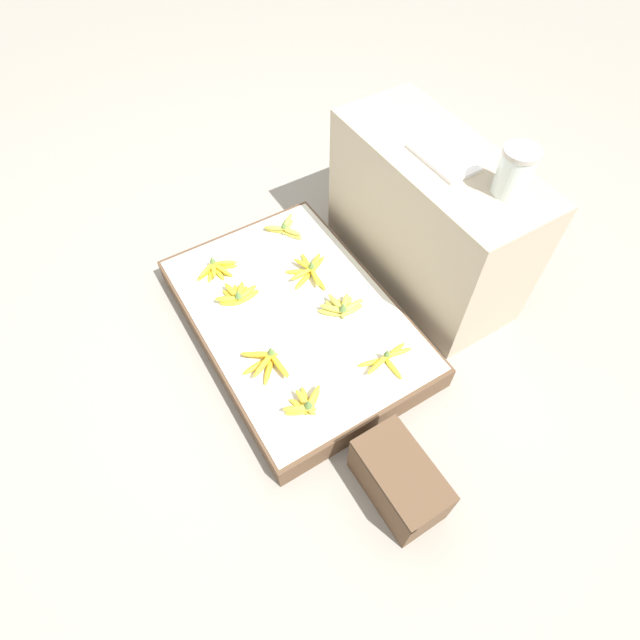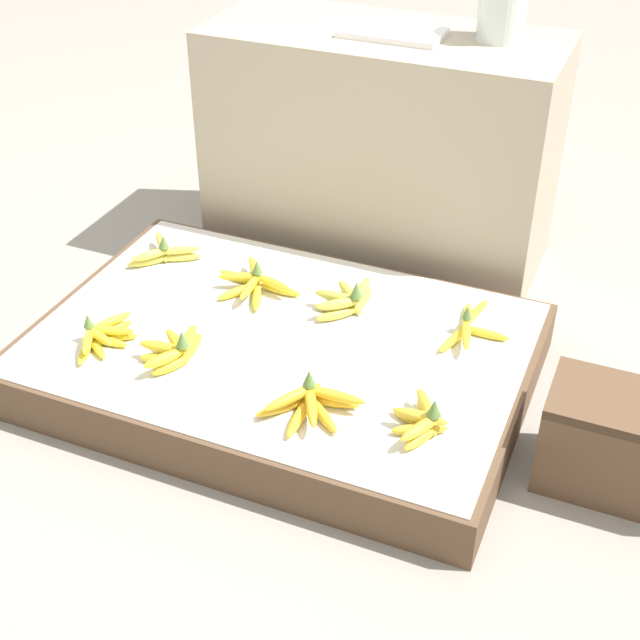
{
  "view_description": "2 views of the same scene",
  "coord_description": "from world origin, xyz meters",
  "px_view_note": "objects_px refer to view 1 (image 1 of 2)",
  "views": [
    {
      "loc": [
        1.26,
        -0.63,
        2.03
      ],
      "look_at": [
        0.11,
        0.07,
        0.15
      ],
      "focal_mm": 28.0,
      "sensor_mm": 36.0,
      "label": 1
    },
    {
      "loc": [
        0.83,
        -1.71,
        1.52
      ],
      "look_at": [
        0.11,
        0.01,
        0.21
      ],
      "focal_mm": 50.0,
      "sensor_mm": 36.0,
      "label": 2
    }
  ],
  "objects_px": {
    "banana_bunch_front_midleft": "(238,295)",
    "banana_bunch_front_midright": "(267,362)",
    "banana_bunch_middle_left": "(285,228)",
    "wooden_crate": "(399,480)",
    "banana_bunch_front_right": "(306,404)",
    "banana_bunch_front_left": "(217,269)",
    "banana_bunch_middle_right": "(387,359)",
    "banana_bunch_middle_midleft": "(309,270)",
    "glass_jar": "(515,171)",
    "banana_bunch_middle_midright": "(341,307)",
    "foam_tray_white": "(443,158)"
  },
  "relations": [
    {
      "from": "banana_bunch_middle_midleft",
      "to": "banana_bunch_middle_midright",
      "type": "height_order",
      "value": "banana_bunch_middle_midright"
    },
    {
      "from": "banana_bunch_front_left",
      "to": "glass_jar",
      "type": "bearing_deg",
      "value": 54.2
    },
    {
      "from": "banana_bunch_front_left",
      "to": "banana_bunch_middle_midright",
      "type": "distance_m",
      "value": 0.66
    },
    {
      "from": "banana_bunch_middle_midleft",
      "to": "banana_bunch_middle_right",
      "type": "bearing_deg",
      "value": 2.67
    },
    {
      "from": "banana_bunch_middle_left",
      "to": "banana_bunch_middle_right",
      "type": "xyz_separation_m",
      "value": [
        0.94,
        -0.01,
        -0.0
      ]
    },
    {
      "from": "banana_bunch_front_left",
      "to": "banana_bunch_front_midright",
      "type": "height_order",
      "value": "banana_bunch_front_midright"
    },
    {
      "from": "wooden_crate",
      "to": "banana_bunch_front_right",
      "type": "xyz_separation_m",
      "value": [
        -0.44,
        -0.15,
        0.04
      ]
    },
    {
      "from": "banana_bunch_front_left",
      "to": "banana_bunch_middle_right",
      "type": "height_order",
      "value": "banana_bunch_front_left"
    },
    {
      "from": "wooden_crate",
      "to": "banana_bunch_middle_midright",
      "type": "xyz_separation_m",
      "value": [
        -0.79,
        0.25,
        0.04
      ]
    },
    {
      "from": "banana_bunch_front_left",
      "to": "banana_bunch_front_midright",
      "type": "bearing_deg",
      "value": -3.67
    },
    {
      "from": "banana_bunch_front_midright",
      "to": "banana_bunch_front_right",
      "type": "bearing_deg",
      "value": 8.66
    },
    {
      "from": "banana_bunch_middle_left",
      "to": "banana_bunch_middle_midright",
      "type": "height_order",
      "value": "banana_bunch_middle_midright"
    },
    {
      "from": "banana_bunch_front_right",
      "to": "glass_jar",
      "type": "distance_m",
      "value": 1.22
    },
    {
      "from": "banana_bunch_front_right",
      "to": "banana_bunch_middle_right",
      "type": "relative_size",
      "value": 0.8
    },
    {
      "from": "banana_bunch_front_left",
      "to": "banana_bunch_front_midleft",
      "type": "bearing_deg",
      "value": 4.13
    },
    {
      "from": "wooden_crate",
      "to": "banana_bunch_middle_midleft",
      "type": "relative_size",
      "value": 1.41
    },
    {
      "from": "glass_jar",
      "to": "wooden_crate",
      "type": "bearing_deg",
      "value": -56.38
    },
    {
      "from": "banana_bunch_front_midleft",
      "to": "foam_tray_white",
      "type": "distance_m",
      "value": 1.11
    },
    {
      "from": "wooden_crate",
      "to": "banana_bunch_middle_midright",
      "type": "height_order",
      "value": "wooden_crate"
    },
    {
      "from": "banana_bunch_front_midleft",
      "to": "banana_bunch_middle_midleft",
      "type": "distance_m",
      "value": 0.37
    },
    {
      "from": "banana_bunch_front_right",
      "to": "banana_bunch_front_left",
      "type": "bearing_deg",
      "value": -179.91
    },
    {
      "from": "foam_tray_white",
      "to": "banana_bunch_front_right",
      "type": "bearing_deg",
      "value": -65.59
    },
    {
      "from": "banana_bunch_front_midright",
      "to": "banana_bunch_middle_midright",
      "type": "height_order",
      "value": "banana_bunch_middle_midright"
    },
    {
      "from": "banana_bunch_middle_midleft",
      "to": "banana_bunch_middle_midright",
      "type": "bearing_deg",
      "value": 2.05
    },
    {
      "from": "banana_bunch_front_midleft",
      "to": "banana_bunch_middle_right",
      "type": "bearing_deg",
      "value": 31.3
    },
    {
      "from": "banana_bunch_front_right",
      "to": "foam_tray_white",
      "type": "height_order",
      "value": "foam_tray_white"
    },
    {
      "from": "banana_bunch_front_midright",
      "to": "banana_bunch_middle_right",
      "type": "relative_size",
      "value": 0.97
    },
    {
      "from": "banana_bunch_front_midleft",
      "to": "banana_bunch_front_midright",
      "type": "height_order",
      "value": "banana_bunch_front_midleft"
    },
    {
      "from": "banana_bunch_middle_left",
      "to": "wooden_crate",
      "type": "bearing_deg",
      "value": -11.29
    },
    {
      "from": "banana_bunch_front_midleft",
      "to": "banana_bunch_middle_left",
      "type": "relative_size",
      "value": 1.13
    },
    {
      "from": "glass_jar",
      "to": "foam_tray_white",
      "type": "distance_m",
      "value": 0.31
    },
    {
      "from": "wooden_crate",
      "to": "banana_bunch_front_left",
      "type": "relative_size",
      "value": 1.67
    },
    {
      "from": "banana_bunch_middle_midleft",
      "to": "glass_jar",
      "type": "bearing_deg",
      "value": 52.39
    },
    {
      "from": "banana_bunch_middle_right",
      "to": "foam_tray_white",
      "type": "height_order",
      "value": "foam_tray_white"
    },
    {
      "from": "wooden_crate",
      "to": "banana_bunch_front_midright",
      "type": "height_order",
      "value": "wooden_crate"
    },
    {
      "from": "glass_jar",
      "to": "foam_tray_white",
      "type": "height_order",
      "value": "glass_jar"
    },
    {
      "from": "wooden_crate",
      "to": "banana_bunch_middle_left",
      "type": "distance_m",
      "value": 1.41
    },
    {
      "from": "wooden_crate",
      "to": "glass_jar",
      "type": "bearing_deg",
      "value": 123.62
    },
    {
      "from": "banana_bunch_front_midleft",
      "to": "banana_bunch_middle_midright",
      "type": "relative_size",
      "value": 1.01
    },
    {
      "from": "banana_bunch_front_midleft",
      "to": "foam_tray_white",
      "type": "relative_size",
      "value": 0.75
    },
    {
      "from": "banana_bunch_front_left",
      "to": "wooden_crate",
      "type": "bearing_deg",
      "value": 6.61
    },
    {
      "from": "banana_bunch_middle_midleft",
      "to": "banana_bunch_middle_right",
      "type": "height_order",
      "value": "banana_bunch_middle_midleft"
    },
    {
      "from": "banana_bunch_middle_midleft",
      "to": "glass_jar",
      "type": "xyz_separation_m",
      "value": [
        0.49,
        0.63,
        0.66
      ]
    },
    {
      "from": "wooden_crate",
      "to": "banana_bunch_front_left",
      "type": "bearing_deg",
      "value": -173.39
    },
    {
      "from": "glass_jar",
      "to": "banana_bunch_front_midright",
      "type": "bearing_deg",
      "value": -97.01
    },
    {
      "from": "banana_bunch_middle_right",
      "to": "glass_jar",
      "type": "xyz_separation_m",
      "value": [
        -0.13,
        0.6,
        0.66
      ]
    },
    {
      "from": "banana_bunch_middle_left",
      "to": "banana_bunch_middle_right",
      "type": "relative_size",
      "value": 0.78
    },
    {
      "from": "banana_bunch_front_left",
      "to": "foam_tray_white",
      "type": "distance_m",
      "value": 1.18
    },
    {
      "from": "banana_bunch_middle_midright",
      "to": "banana_bunch_middle_left",
      "type": "bearing_deg",
      "value": 177.03
    },
    {
      "from": "banana_bunch_front_left",
      "to": "banana_bunch_front_right",
      "type": "distance_m",
      "value": 0.87
    }
  ]
}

